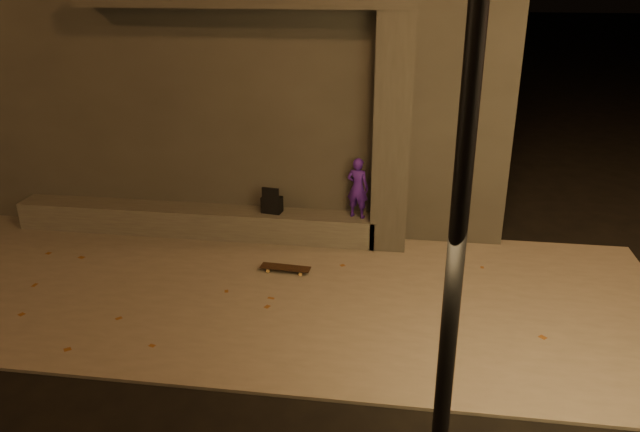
% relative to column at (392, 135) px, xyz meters
% --- Properties ---
extents(ground, '(120.00, 120.00, 0.00)m').
position_rel_column_xyz_m(ground, '(-1.70, -3.75, -1.84)').
color(ground, black).
rests_on(ground, ground).
extents(sidewalk, '(11.00, 4.40, 0.04)m').
position_rel_column_xyz_m(sidewalk, '(-1.70, -1.75, -1.82)').
color(sidewalk, '#66605A').
rests_on(sidewalk, ground).
extents(building, '(9.00, 5.10, 5.22)m').
position_rel_column_xyz_m(building, '(-2.70, 2.74, 0.77)').
color(building, '#3B3935').
rests_on(building, ground).
extents(ledge, '(6.00, 0.55, 0.45)m').
position_rel_column_xyz_m(ledge, '(-3.20, 0.00, -1.58)').
color(ledge, '#4E4B46').
rests_on(ledge, sidewalk).
extents(column, '(0.55, 0.55, 3.60)m').
position_rel_column_xyz_m(column, '(0.00, 0.00, 0.00)').
color(column, '#3B3935').
rests_on(column, sidewalk).
extents(skateboarder, '(0.41, 0.33, 0.97)m').
position_rel_column_xyz_m(skateboarder, '(-0.50, 0.00, -0.86)').
color(skateboarder, '#4419A7').
rests_on(skateboarder, ledge).
extents(backpack, '(0.34, 0.25, 0.45)m').
position_rel_column_xyz_m(backpack, '(-1.88, 0.00, -1.20)').
color(backpack, black).
rests_on(backpack, ledge).
extents(skateboard, '(0.74, 0.24, 0.08)m').
position_rel_column_xyz_m(skateboard, '(-1.43, -1.19, -1.73)').
color(skateboard, black).
rests_on(skateboard, sidewalk).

